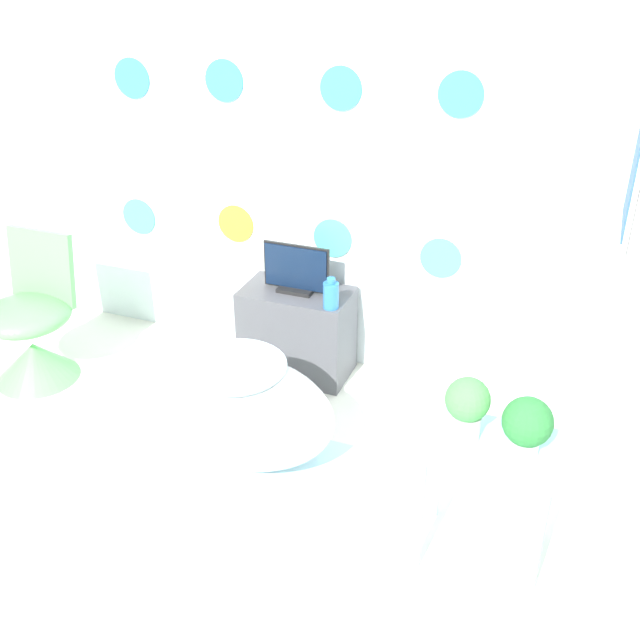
{
  "coord_description": "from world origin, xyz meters",
  "views": [
    {
      "loc": [
        1.56,
        -1.73,
        2.25
      ],
      "look_at": [
        0.57,
        0.84,
        0.76
      ],
      "focal_mm": 42.0,
      "sensor_mm": 36.0,
      "label": 1
    }
  ],
  "objects_px": {
    "bathtub": "(236,409)",
    "chair": "(32,335)",
    "potted_plant_left": "(467,405)",
    "potted_plant_right": "(527,424)",
    "tv": "(296,271)",
    "vase": "(331,295)"
  },
  "relations": [
    {
      "from": "potted_plant_left",
      "to": "potted_plant_right",
      "type": "xyz_separation_m",
      "value": [
        0.22,
        -0.03,
        -0.01
      ]
    },
    {
      "from": "bathtub",
      "to": "potted_plant_left",
      "type": "distance_m",
      "value": 1.17
    },
    {
      "from": "chair",
      "to": "potted_plant_left",
      "type": "distance_m",
      "value": 2.48
    },
    {
      "from": "vase",
      "to": "potted_plant_right",
      "type": "xyz_separation_m",
      "value": [
        1.07,
        -0.91,
        0.1
      ]
    },
    {
      "from": "chair",
      "to": "potted_plant_left",
      "type": "height_order",
      "value": "chair"
    },
    {
      "from": "potted_plant_right",
      "to": "bathtub",
      "type": "bearing_deg",
      "value": 169.59
    },
    {
      "from": "chair",
      "to": "vase",
      "type": "height_order",
      "value": "chair"
    },
    {
      "from": "chair",
      "to": "potted_plant_left",
      "type": "xyz_separation_m",
      "value": [
        2.4,
        -0.43,
        0.42
      ]
    },
    {
      "from": "bathtub",
      "to": "tv",
      "type": "relative_size",
      "value": 2.58
    },
    {
      "from": "vase",
      "to": "potted_plant_right",
      "type": "bearing_deg",
      "value": -40.24
    },
    {
      "from": "bathtub",
      "to": "potted_plant_right",
      "type": "height_order",
      "value": "potted_plant_right"
    },
    {
      "from": "bathtub",
      "to": "potted_plant_left",
      "type": "xyz_separation_m",
      "value": [
        1.07,
        -0.21,
        0.43
      ]
    },
    {
      "from": "potted_plant_right",
      "to": "potted_plant_left",
      "type": "bearing_deg",
      "value": 173.35
    },
    {
      "from": "tv",
      "to": "potted_plant_right",
      "type": "distance_m",
      "value": 1.67
    },
    {
      "from": "potted_plant_right",
      "to": "vase",
      "type": "bearing_deg",
      "value": 139.76
    },
    {
      "from": "chair",
      "to": "potted_plant_right",
      "type": "bearing_deg",
      "value": -9.82
    },
    {
      "from": "bathtub",
      "to": "vase",
      "type": "xyz_separation_m",
      "value": [
        0.21,
        0.67,
        0.31
      ]
    },
    {
      "from": "vase",
      "to": "potted_plant_right",
      "type": "height_order",
      "value": "potted_plant_right"
    },
    {
      "from": "bathtub",
      "to": "chair",
      "type": "xyz_separation_m",
      "value": [
        -1.34,
        0.22,
        0.0
      ]
    },
    {
      "from": "tv",
      "to": "potted_plant_right",
      "type": "relative_size",
      "value": 1.58
    },
    {
      "from": "chair",
      "to": "vase",
      "type": "xyz_separation_m",
      "value": [
        1.55,
        0.46,
        0.31
      ]
    },
    {
      "from": "bathtub",
      "to": "chair",
      "type": "distance_m",
      "value": 1.35
    }
  ]
}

